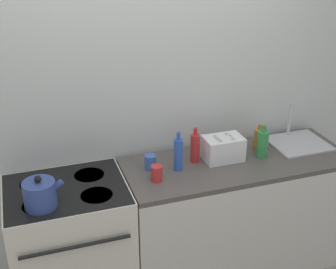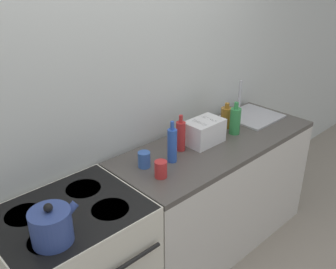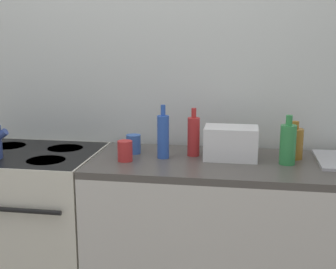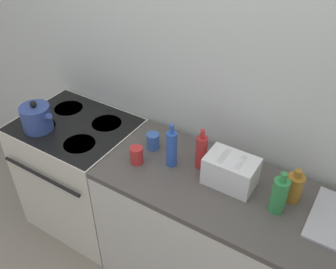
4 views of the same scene
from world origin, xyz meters
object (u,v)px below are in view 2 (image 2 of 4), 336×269
object	(u,v)px
bottle_red	(181,136)
bottle_green	(235,121)
bottle_amber	(226,117)
toaster	(204,132)
cup_blue	(144,159)
bottle_blue	(172,145)
cup_red	(161,169)
kettle	(52,226)

from	to	relation	value
bottle_red	bottle_green	bearing A→B (deg)	-10.61
bottle_green	bottle_amber	xyz separation A→B (m)	(0.04, 0.12, -0.02)
toaster	cup_blue	bearing A→B (deg)	176.58
bottle_red	bottle_blue	xyz separation A→B (m)	(-0.15, -0.08, 0.01)
bottle_amber	cup_blue	world-z (taller)	bottle_amber
cup_red	bottle_red	bearing A→B (deg)	26.49
bottle_red	bottle_blue	size ratio (longest dim) A/B	0.91
cup_red	kettle	bearing A→B (deg)	-174.49
bottle_green	cup_blue	bearing A→B (deg)	173.97
bottle_red	cup_red	world-z (taller)	bottle_red
toaster	bottle_green	xyz separation A→B (m)	(0.28, -0.05, 0.02)
kettle	bottle_blue	world-z (taller)	bottle_blue
toaster	bottle_red	xyz separation A→B (m)	(-0.20, 0.04, 0.02)
bottle_blue	cup_blue	xyz separation A→B (m)	(-0.18, 0.07, -0.07)
kettle	bottle_green	distance (m)	1.57
kettle	bottle_amber	world-z (taller)	kettle
toaster	bottle_red	distance (m)	0.20
bottle_blue	cup_red	xyz separation A→B (m)	(-0.18, -0.09, -0.07)
toaster	cup_blue	size ratio (longest dim) A/B	2.68
bottle_blue	toaster	bearing A→B (deg)	6.29
toaster	cup_red	xyz separation A→B (m)	(-0.53, -0.13, -0.03)
bottle_blue	cup_red	distance (m)	0.21
toaster	bottle_blue	world-z (taller)	bottle_blue
kettle	cup_blue	distance (m)	0.79
cup_red	cup_blue	xyz separation A→B (m)	(0.01, 0.16, -0.00)
kettle	bottle_green	bearing A→B (deg)	5.41
kettle	cup_blue	xyz separation A→B (m)	(0.75, 0.23, -0.04)
bottle_red	cup_red	size ratio (longest dim) A/B	2.44
bottle_amber	bottle_blue	distance (m)	0.69
cup_red	cup_blue	bearing A→B (deg)	88.07
cup_blue	bottle_green	bearing A→B (deg)	-6.03
bottle_amber	bottle_green	bearing A→B (deg)	-110.96
bottle_red	bottle_green	world-z (taller)	bottle_red
cup_red	bottle_amber	bearing A→B (deg)	12.59
bottle_amber	bottle_blue	size ratio (longest dim) A/B	0.70
toaster	kettle	bearing A→B (deg)	-171.02
bottle_amber	cup_red	world-z (taller)	bottle_amber
bottle_red	bottle_amber	bearing A→B (deg)	2.80
kettle	bottle_blue	distance (m)	0.94
bottle_red	bottle_blue	bearing A→B (deg)	-153.67
bottle_amber	cup_blue	size ratio (longest dim) A/B	1.93
toaster	bottle_amber	bearing A→B (deg)	10.75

